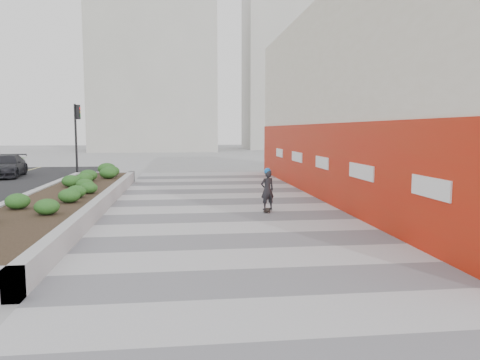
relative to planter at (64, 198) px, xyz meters
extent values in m
plane|color=gray|center=(5.50, -7.00, -0.42)|extent=(160.00, 160.00, 0.00)
cube|color=#A8A8AD|center=(5.50, -4.00, -0.41)|extent=(8.00, 36.00, 0.01)
cube|color=beige|center=(12.50, 2.00, 3.58)|extent=(6.00, 24.00, 8.00)
cube|color=#B1250D|center=(9.52, 2.00, 1.08)|extent=(0.12, 24.00, 3.00)
cube|color=#9E9EA0|center=(0.00, 8.85, -0.14)|extent=(3.00, 0.30, 0.55)
cube|color=#9E9EA0|center=(-1.35, 0.00, -0.14)|extent=(0.30, 18.00, 0.55)
cube|color=#9E9EA0|center=(1.35, 0.00, -0.14)|extent=(0.30, 18.00, 0.55)
cube|color=#2D2116|center=(0.00, 0.00, -0.17)|extent=(2.40, 17.40, 0.50)
cylinder|color=black|center=(-1.80, 10.50, 1.68)|extent=(0.12, 0.12, 4.20)
cube|color=black|center=(-1.62, 10.50, 3.33)|extent=(0.18, 0.28, 0.80)
cube|color=#ADAAA3|center=(0.50, 48.00, 9.58)|extent=(16.00, 12.00, 20.00)
cube|color=#ADAAA3|center=(20.50, 53.00, 11.58)|extent=(14.00, 10.00, 24.00)
cylinder|color=#595654|center=(6.00, -4.00, -0.42)|extent=(0.44, 0.44, 0.01)
cube|color=black|center=(6.90, -1.16, -0.35)|extent=(0.38, 0.75, 0.02)
imported|color=#2A292F|center=(6.90, -1.16, 0.33)|extent=(0.57, 0.46, 1.34)
sphere|color=blue|center=(6.90, -1.16, 0.96)|extent=(0.23, 0.23, 0.23)
imported|color=black|center=(-6.27, 12.41, 0.24)|extent=(2.39, 4.71, 1.31)
camera|label=1|loc=(4.08, -16.53, 2.32)|focal=35.00mm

